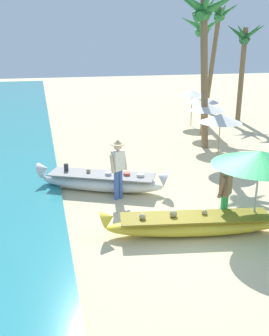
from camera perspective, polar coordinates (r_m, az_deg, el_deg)
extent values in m
plane|color=beige|center=(10.13, 9.79, -9.03)|extent=(80.00, 80.00, 0.00)
ellipsoid|color=yellow|center=(9.91, 8.69, -8.12)|extent=(4.39, 1.38, 0.46)
cone|color=yellow|center=(9.54, -3.79, -7.15)|extent=(0.47, 0.50, 0.51)
cube|color=olive|center=(9.81, 8.75, -6.91)|extent=(3.71, 1.29, 0.04)
sphere|color=tan|center=(9.52, 1.15, -6.96)|extent=(0.16, 0.16, 0.16)
sphere|color=tan|center=(9.69, 5.58, -6.52)|extent=(0.18, 0.18, 0.18)
sphere|color=tan|center=(9.93, 9.94, -6.22)|extent=(0.14, 0.14, 0.14)
ellipsoid|color=white|center=(12.50, -4.69, -2.09)|extent=(3.89, 2.39, 0.52)
cone|color=white|center=(12.03, 4.01, -1.33)|extent=(0.60, 0.64, 0.57)
cone|color=white|center=(13.04, -12.79, -0.18)|extent=(0.60, 0.64, 0.57)
cube|color=gray|center=(12.42, -4.72, -0.96)|extent=(3.33, 2.15, 0.04)
cylinder|color=#2D2D33|center=(12.85, -9.72, 0.06)|extent=(0.15, 0.15, 0.24)
sphere|color=tan|center=(12.57, -6.60, -0.43)|extent=(0.14, 0.14, 0.14)
cylinder|color=silver|center=(12.32, -3.77, -0.85)|extent=(0.20, 0.20, 0.10)
cylinder|color=#B74C38|center=(12.27, -1.12, -0.90)|extent=(0.21, 0.21, 0.10)
cylinder|color=silver|center=(12.16, 0.86, -1.07)|extent=(0.24, 0.24, 0.10)
cylinder|color=#3D5BA8|center=(11.81, -2.06, -2.30)|extent=(0.14, 0.14, 0.90)
cylinder|color=#3D5BA8|center=(11.73, -2.58, -2.46)|extent=(0.14, 0.14, 0.90)
cube|color=silver|center=(11.53, -2.37, 1.07)|extent=(0.42, 0.36, 0.58)
cylinder|color=beige|center=(11.67, -1.42, 1.04)|extent=(0.17, 0.22, 0.53)
cylinder|color=beige|center=(11.39, -3.20, 0.58)|extent=(0.17, 0.22, 0.53)
sphere|color=beige|center=(11.41, -2.39, 3.05)|extent=(0.22, 0.22, 0.22)
cylinder|color=tan|center=(11.39, -2.40, 3.44)|extent=(0.44, 0.44, 0.02)
cone|color=tan|center=(11.37, -2.40, 3.78)|extent=(0.26, 0.26, 0.12)
cylinder|color=green|center=(10.38, 12.51, -5.98)|extent=(0.14, 0.14, 0.83)
cylinder|color=green|center=(10.50, 12.77, -5.70)|extent=(0.14, 0.14, 0.83)
cube|color=brown|center=(10.17, 12.92, -2.10)|extent=(0.41, 0.41, 0.62)
cylinder|color=brown|center=(9.98, 12.35, -2.74)|extent=(0.21, 0.21, 0.57)
cylinder|color=brown|center=(10.39, 13.22, -1.96)|extent=(0.21, 0.21, 0.57)
sphere|color=brown|center=(10.03, 13.09, 0.21)|extent=(0.22, 0.22, 0.22)
cylinder|color=#B7B7BC|center=(10.18, 17.01, -3.22)|extent=(0.05, 0.05, 2.02)
cone|color=#28934C|center=(9.91, 17.46, 1.37)|extent=(2.29, 2.29, 0.35)
cylinder|color=#333338|center=(10.56, 16.52, -8.17)|extent=(0.36, 0.36, 0.06)
cylinder|color=#8E6B47|center=(15.22, 11.97, 4.01)|extent=(0.04, 0.04, 1.90)
cone|color=silver|center=(15.05, 12.17, 6.96)|extent=(1.60, 1.60, 0.32)
cylinder|color=#8E6B47|center=(17.58, 10.15, 6.02)|extent=(0.04, 0.04, 1.90)
cone|color=silver|center=(17.43, 10.30, 8.59)|extent=(1.60, 1.60, 0.32)
cylinder|color=#8E6B47|center=(19.71, 9.50, 7.37)|extent=(0.04, 0.04, 1.90)
cone|color=silver|center=(19.58, 9.62, 9.67)|extent=(1.60, 1.60, 0.32)
cylinder|color=#8E6B47|center=(21.88, 8.14, 8.51)|extent=(0.04, 0.04, 1.90)
cone|color=silver|center=(21.76, 8.24, 10.59)|extent=(1.60, 1.60, 0.32)
cylinder|color=brown|center=(17.07, 9.94, 12.63)|extent=(0.66, 0.28, 6.01)
cone|color=#287033|center=(17.14, 11.66, 21.65)|extent=(1.92, 0.46, 1.23)
cone|color=#287033|center=(17.45, 10.49, 21.77)|extent=(1.56, 1.63, 1.14)
cone|color=#287033|center=(17.27, 8.96, 21.71)|extent=(0.70, 1.43, 1.16)
cone|color=#287033|center=(16.95, 8.37, 21.98)|extent=(1.47, 0.84, 1.07)
cone|color=#287033|center=(16.61, 8.66, 22.20)|extent=(1.72, 1.06, 1.01)
cone|color=#287033|center=(16.50, 10.24, 22.20)|extent=(0.64, 1.74, 0.97)
cone|color=#287033|center=(16.75, 11.68, 21.89)|extent=(1.62, 1.65, 1.12)
cylinder|color=brown|center=(23.43, 15.02, 12.61)|extent=(0.31, 0.28, 5.05)
cone|color=#23602D|center=(23.49, 16.54, 18.08)|extent=(1.52, 0.55, 1.08)
cone|color=#23602D|center=(23.89, 15.40, 18.08)|extent=(1.07, 1.92, 1.23)
cone|color=#23602D|center=(23.45, 14.50, 18.13)|extent=(1.31, 1.25, 1.17)
cone|color=#23602D|center=(22.99, 15.07, 18.15)|extent=(1.34, 1.10, 1.10)
cone|color=#23602D|center=(23.04, 16.31, 17.98)|extent=(0.77, 1.51, 1.18)
cylinder|color=brown|center=(22.13, 9.79, 13.11)|extent=(0.64, 0.28, 5.41)
cone|color=#337F3D|center=(22.24, 10.83, 19.37)|extent=(1.77, 0.61, 1.15)
cone|color=#337F3D|center=(22.37, 9.87, 19.58)|extent=(1.06, 1.41, 0.96)
cone|color=#337F3D|center=(22.36, 8.63, 19.75)|extent=(1.15, 1.98, 0.87)
cone|color=#337F3D|center=(21.84, 8.50, 19.60)|extent=(1.66, 0.44, 1.05)
cone|color=#337F3D|center=(21.59, 9.49, 19.45)|extent=(1.05, 1.37, 1.11)
cone|color=#337F3D|center=(21.72, 10.84, 19.38)|extent=(1.29, 1.64, 1.17)
cylinder|color=brown|center=(26.02, 11.06, 14.71)|extent=(0.85, 0.28, 6.26)
cone|color=#287033|center=(26.29, 13.00, 20.98)|extent=(1.56, 0.44, 1.01)
cone|color=#287033|center=(26.61, 12.38, 20.92)|extent=(1.41, 1.58, 1.10)
cone|color=#287033|center=(26.55, 11.53, 20.99)|extent=(0.52, 1.73, 1.08)
cone|color=#287033|center=(26.12, 11.15, 21.29)|extent=(1.53, 0.89, 0.79)
cone|color=#287033|center=(25.84, 11.51, 21.35)|extent=(1.48, 0.97, 0.72)
cone|color=#287033|center=(25.75, 12.39, 20.92)|extent=(0.50, 1.44, 1.13)
cone|color=#287033|center=(25.94, 12.99, 20.87)|extent=(1.24, 1.42, 1.15)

